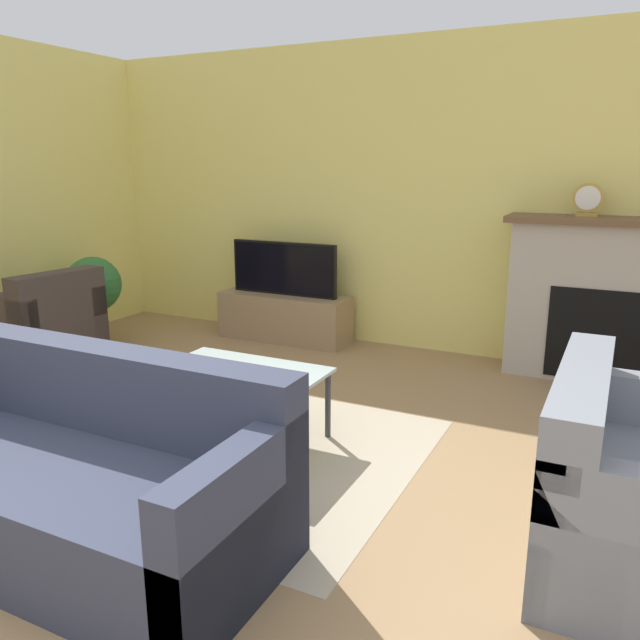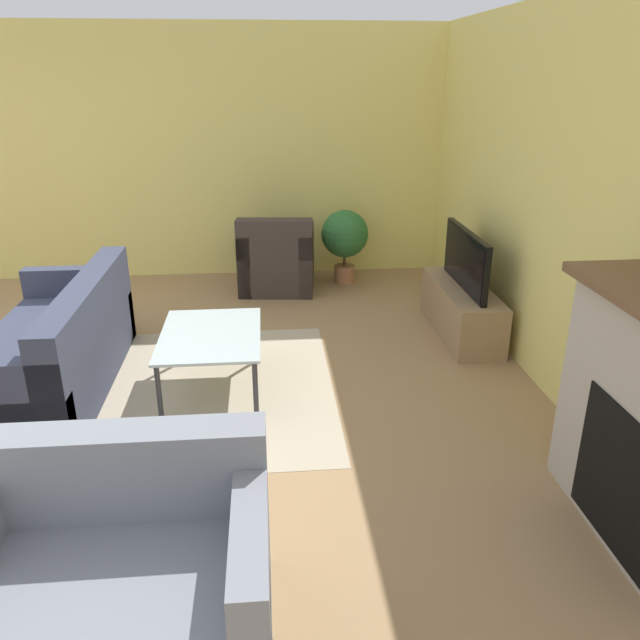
{
  "view_description": "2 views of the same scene",
  "coord_description": "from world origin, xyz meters",
  "px_view_note": "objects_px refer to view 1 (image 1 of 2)",
  "views": [
    {
      "loc": [
        1.97,
        -0.95,
        1.65
      ],
      "look_at": [
        0.34,
        2.33,
        0.73
      ],
      "focal_mm": 35.0,
      "sensor_mm": 36.0,
      "label": 1
    },
    {
      "loc": [
        4.15,
        2.38,
        2.19
      ],
      "look_at": [
        0.47,
        2.71,
        0.73
      ],
      "focal_mm": 35.0,
      "sensor_mm": 36.0,
      "label": 2
    }
  ],
  "objects_px": {
    "tv": "(284,268)",
    "mantel_clock": "(588,199)",
    "armchair_by_window": "(43,331)",
    "coffee_table": "(235,379)",
    "couch_sectional": "(71,478)",
    "potted_plant": "(94,288)"
  },
  "relations": [
    {
      "from": "tv",
      "to": "couch_sectional",
      "type": "distance_m",
      "value": 3.4
    },
    {
      "from": "coffee_table",
      "to": "potted_plant",
      "type": "distance_m",
      "value": 2.77
    },
    {
      "from": "couch_sectional",
      "to": "coffee_table",
      "type": "height_order",
      "value": "couch_sectional"
    },
    {
      "from": "coffee_table",
      "to": "armchair_by_window",
      "type": "bearing_deg",
      "value": 166.76
    },
    {
      "from": "couch_sectional",
      "to": "coffee_table",
      "type": "relative_size",
      "value": 2.0
    },
    {
      "from": "coffee_table",
      "to": "tv",
      "type": "bearing_deg",
      "value": 112.3
    },
    {
      "from": "tv",
      "to": "mantel_clock",
      "type": "xyz_separation_m",
      "value": [
        2.58,
        0.1,
        0.7
      ]
    },
    {
      "from": "tv",
      "to": "couch_sectional",
      "type": "relative_size",
      "value": 0.54
    },
    {
      "from": "armchair_by_window",
      "to": "couch_sectional",
      "type": "bearing_deg",
      "value": 57.92
    },
    {
      "from": "tv",
      "to": "armchair_by_window",
      "type": "height_order",
      "value": "tv"
    },
    {
      "from": "tv",
      "to": "mantel_clock",
      "type": "distance_m",
      "value": 2.67
    },
    {
      "from": "mantel_clock",
      "to": "tv",
      "type": "bearing_deg",
      "value": -177.85
    },
    {
      "from": "potted_plant",
      "to": "couch_sectional",
      "type": "bearing_deg",
      "value": -46.13
    },
    {
      "from": "couch_sectional",
      "to": "potted_plant",
      "type": "xyz_separation_m",
      "value": [
        -2.34,
        2.44,
        0.23
      ]
    },
    {
      "from": "tv",
      "to": "coffee_table",
      "type": "distance_m",
      "value": 2.33
    },
    {
      "from": "tv",
      "to": "coffee_table",
      "type": "bearing_deg",
      "value": -67.7
    },
    {
      "from": "tv",
      "to": "coffee_table",
      "type": "relative_size",
      "value": 1.08
    },
    {
      "from": "coffee_table",
      "to": "potted_plant",
      "type": "height_order",
      "value": "potted_plant"
    },
    {
      "from": "tv",
      "to": "coffee_table",
      "type": "height_order",
      "value": "tv"
    },
    {
      "from": "tv",
      "to": "armchair_by_window",
      "type": "distance_m",
      "value": 2.16
    },
    {
      "from": "potted_plant",
      "to": "mantel_clock",
      "type": "distance_m",
      "value": 4.34
    },
    {
      "from": "armchair_by_window",
      "to": "coffee_table",
      "type": "distance_m",
      "value": 2.34
    }
  ]
}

